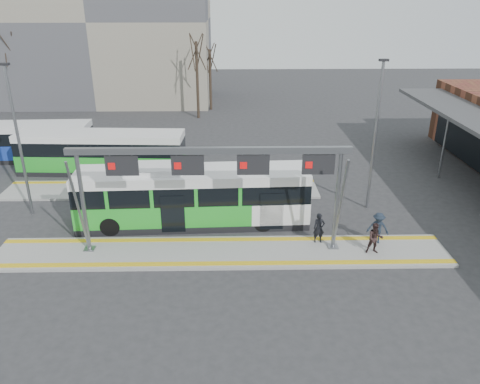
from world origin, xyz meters
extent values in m
plane|color=#2D2D30|center=(0.00, 0.00, 0.00)|extent=(120.00, 120.00, 0.00)
cube|color=gray|center=(0.00, 0.00, 0.07)|extent=(22.00, 3.00, 0.15)
cube|color=gray|center=(-4.00, 8.00, 0.07)|extent=(20.00, 3.00, 0.15)
cube|color=gold|center=(0.00, 1.15, 0.16)|extent=(22.00, 0.35, 0.02)
cube|color=gold|center=(0.00, -1.15, 0.16)|extent=(22.00, 0.35, 0.02)
cube|color=gold|center=(-4.00, 9.15, 0.16)|extent=(20.00, 0.35, 0.02)
cylinder|color=slate|center=(-6.50, 0.30, 2.67)|extent=(0.20, 0.20, 5.05)
cube|color=slate|center=(-6.50, 0.30, 0.18)|extent=(0.50, 0.50, 0.06)
cylinder|color=slate|center=(-6.50, -0.40, 2.67)|extent=(0.12, 1.46, 4.90)
cylinder|color=slate|center=(5.50, 0.30, 2.67)|extent=(0.20, 0.20, 5.05)
cube|color=slate|center=(5.50, 0.30, 0.18)|extent=(0.50, 0.50, 0.06)
cylinder|color=slate|center=(5.50, -0.40, 2.67)|extent=(0.12, 1.46, 4.90)
cube|color=slate|center=(-0.50, 0.30, 5.20)|extent=(13.00, 0.25, 0.30)
cube|color=black|center=(-4.50, 0.30, 4.50)|extent=(1.50, 0.12, 0.95)
cube|color=red|center=(-4.95, 0.23, 4.50)|extent=(0.32, 0.02, 0.32)
cube|color=black|center=(-1.50, 0.30, 4.50)|extent=(1.50, 0.12, 0.95)
cube|color=red|center=(-1.95, 0.23, 4.50)|extent=(0.32, 0.02, 0.32)
cube|color=black|center=(1.50, 0.30, 4.50)|extent=(1.50, 0.12, 0.95)
cube|color=red|center=(1.05, 0.23, 4.50)|extent=(0.32, 0.02, 0.32)
cube|color=black|center=(4.50, 0.30, 4.50)|extent=(1.50, 0.12, 0.95)
cube|color=red|center=(4.05, 0.23, 4.50)|extent=(0.32, 0.02, 0.32)
cylinder|color=slate|center=(14.80, 10.00, 2.15)|extent=(0.14, 0.14, 4.30)
cube|color=gray|center=(-14.00, 36.00, 9.00)|extent=(24.00, 12.00, 18.00)
cube|color=black|center=(-1.59, 3.38, 0.18)|extent=(12.48, 3.14, 0.36)
cube|color=green|center=(-1.59, 3.38, 0.95)|extent=(12.48, 3.14, 1.19)
cube|color=black|center=(-1.59, 3.38, 2.06)|extent=(12.48, 3.06, 1.03)
cube|color=white|center=(-1.59, 3.38, 2.84)|extent=(12.48, 3.14, 0.52)
cube|color=orange|center=(4.59, 3.63, 2.74)|extent=(0.13, 1.84, 0.29)
cube|color=white|center=(-3.65, 3.29, 3.25)|extent=(3.17, 1.97, 0.31)
cylinder|color=black|center=(-5.87, 2.04, 0.52)|extent=(1.04, 0.35, 1.03)
cylinder|color=black|center=(-5.97, 4.37, 0.52)|extent=(1.04, 0.35, 1.03)
cylinder|color=black|center=(2.17, 2.37, 0.52)|extent=(1.04, 0.35, 1.03)
cylinder|color=black|center=(2.08, 4.70, 0.52)|extent=(1.04, 0.35, 1.03)
cube|color=black|center=(-8.61, 11.59, 0.17)|extent=(11.62, 3.04, 0.34)
cube|color=green|center=(-8.61, 11.59, 0.89)|extent=(11.62, 3.04, 1.10)
cube|color=black|center=(-8.61, 11.59, 1.92)|extent=(11.62, 2.97, 0.96)
cube|color=white|center=(-8.61, 11.59, 2.64)|extent=(11.62, 3.04, 0.48)
cylinder|color=black|center=(-12.69, 10.72, 0.48)|extent=(0.97, 0.34, 0.96)
cylinder|color=black|center=(-12.58, 12.87, 0.48)|extent=(0.97, 0.34, 0.96)
cylinder|color=black|center=(-5.22, 10.34, 0.48)|extent=(0.97, 0.34, 0.96)
cylinder|color=black|center=(-5.11, 12.48, 0.48)|extent=(0.97, 0.34, 0.96)
cube|color=black|center=(-15.59, 14.32, 0.16)|extent=(10.82, 2.72, 0.33)
cube|color=#1A38A0|center=(-15.59, 14.32, 0.87)|extent=(10.82, 2.72, 1.08)
cube|color=black|center=(-15.59, 14.32, 1.87)|extent=(10.82, 2.65, 0.94)
cube|color=white|center=(-15.59, 14.32, 2.57)|extent=(10.82, 2.72, 0.47)
cylinder|color=black|center=(-12.34, 13.38, 0.47)|extent=(0.94, 0.31, 0.94)
cylinder|color=black|center=(-12.40, 15.47, 0.47)|extent=(0.94, 0.31, 0.94)
imported|color=black|center=(4.85, 0.84, 0.93)|extent=(0.58, 0.39, 1.55)
imported|color=#2E1F1F|center=(7.36, -0.29, 0.93)|extent=(0.79, 0.63, 1.57)
imported|color=#1B2532|center=(7.79, 0.72, 0.97)|extent=(1.20, 0.91, 1.64)
cylinder|color=#382B21|center=(-2.84, 27.10, 3.73)|extent=(0.28, 0.28, 7.46)
cylinder|color=#382B21|center=(-1.71, 30.75, 3.16)|extent=(0.28, 0.28, 6.33)
cylinder|color=#382B21|center=(-22.25, 30.35, 3.74)|extent=(0.28, 0.28, 7.48)
cylinder|color=slate|center=(-11.01, 4.71, 4.21)|extent=(0.16, 0.16, 8.42)
cube|color=black|center=(-11.01, 4.71, 8.42)|extent=(0.50, 0.25, 0.12)
cylinder|color=slate|center=(8.52, 5.19, 4.26)|extent=(0.16, 0.16, 8.52)
cube|color=black|center=(8.52, 5.19, 8.52)|extent=(0.50, 0.25, 0.12)
camera|label=1|loc=(0.52, -19.85, 11.76)|focal=35.00mm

